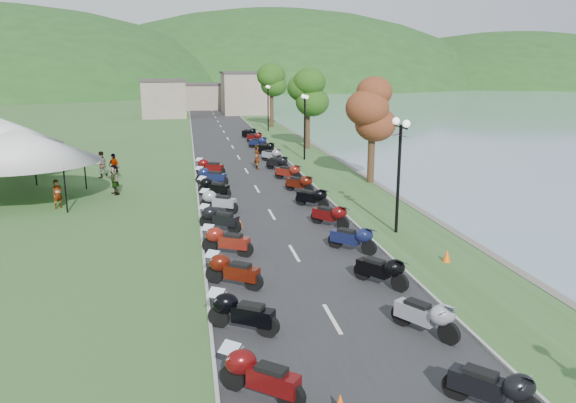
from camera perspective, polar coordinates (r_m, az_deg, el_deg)
road at (r=45.48m, az=-5.04°, el=4.48°), size 7.00×120.00×0.02m
hills_backdrop at (r=204.89m, az=-9.21°, el=11.52°), size 360.00×120.00×76.00m
far_building at (r=89.87m, az=-9.03°, el=10.51°), size 18.00×16.00×5.00m
moto_row_left at (r=18.97m, az=-5.54°, el=-7.11°), size 2.60×42.27×1.10m
moto_row_right at (r=34.36m, az=0.42°, el=2.43°), size 2.60×49.13×1.10m
vendor_tent_main at (r=33.47m, az=-25.65°, el=3.30°), size 5.70×5.70×4.00m
vendor_tent_side at (r=40.89m, az=-27.06°, el=4.81°), size 5.08×5.08×4.00m
tree_lakeside at (r=35.46m, az=8.55°, el=7.67°), size 2.61×2.61×7.25m
pedestrian_a at (r=31.62m, az=-22.24°, el=-0.62°), size 0.68×0.68×1.52m
pedestrian_b at (r=39.22m, az=-18.36°, el=2.33°), size 0.96×0.76×1.75m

